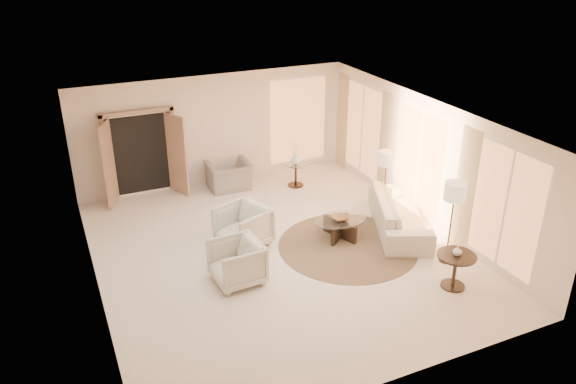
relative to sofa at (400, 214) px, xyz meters
name	(u,v)px	position (x,y,z in m)	size (l,w,h in m)	color
room	(278,189)	(-2.80, 0.17, 1.03)	(7.04, 8.04, 2.83)	white
windows_right	(421,163)	(0.65, 0.27, 0.98)	(0.10, 6.40, 2.40)	#ED9D5E
window_back_corner	(298,121)	(-0.50, 4.12, 0.98)	(1.70, 0.10, 2.40)	#ED9D5E
curtains_right	(395,152)	(0.60, 1.17, 0.93)	(0.06, 5.20, 2.60)	#C6B48B
french_doors	(142,155)	(-4.70, 3.99, 0.70)	(1.95, 0.66, 2.16)	tan
area_rug	(348,246)	(-1.39, -0.21, -0.36)	(2.89, 2.89, 0.01)	#3B2D1F
sofa	(400,214)	(0.00, 0.00, 0.00)	(2.52, 0.99, 0.74)	beige
armchair_left	(243,225)	(-3.34, 0.72, 0.11)	(0.92, 0.87, 0.95)	beige
armchair_right	(237,261)	(-3.91, -0.49, 0.08)	(0.87, 0.81, 0.89)	beige
accent_chair	(229,171)	(-2.67, 3.57, 0.09)	(1.06, 0.69, 0.92)	gray
coffee_table	(340,226)	(-1.37, 0.19, -0.10)	(1.40, 1.40, 0.42)	black
end_table	(455,265)	(-0.37, -2.27, 0.09)	(0.71, 0.71, 0.67)	black
side_table	(296,172)	(-1.08, 3.03, 0.00)	(0.52, 0.52, 0.61)	black
floor_lamp_near	(387,161)	(0.10, 0.78, 0.93)	(0.37, 0.37, 1.52)	black
floor_lamp_far	(455,195)	(0.10, -1.50, 1.06)	(0.41, 0.41, 1.68)	black
bowl	(340,218)	(-1.37, 0.19, 0.10)	(0.34, 0.34, 0.08)	brown
end_vase	(457,251)	(-0.37, -2.27, 0.38)	(0.17, 0.17, 0.18)	white
side_vase	(296,159)	(-1.08, 3.03, 0.37)	(0.26, 0.26, 0.27)	white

